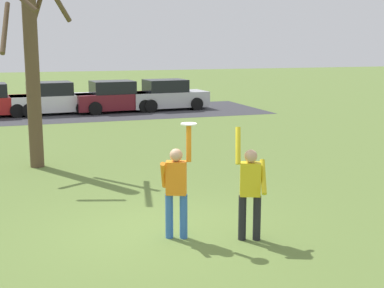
{
  "coord_description": "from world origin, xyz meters",
  "views": [
    {
      "loc": [
        -2.5,
        -9.34,
        3.47
      ],
      "look_at": [
        0.82,
        0.45,
        1.54
      ],
      "focal_mm": 50.42,
      "sensor_mm": 36.0,
      "label": 1
    }
  ],
  "objects_px": {
    "frisbee_disc": "(189,124)",
    "parked_car_white": "(52,99)",
    "person_catcher": "(176,185)",
    "parked_car_maroon": "(115,98)",
    "person_defender": "(250,187)",
    "parked_car_silver": "(167,96)",
    "bare_tree_tall": "(31,60)"
  },
  "relations": [
    {
      "from": "frisbee_disc",
      "to": "parked_car_white",
      "type": "relative_size",
      "value": 0.07
    },
    {
      "from": "person_catcher",
      "to": "parked_car_maroon",
      "type": "relative_size",
      "value": 0.49
    },
    {
      "from": "person_defender",
      "to": "parked_car_silver",
      "type": "relative_size",
      "value": 0.48
    },
    {
      "from": "frisbee_disc",
      "to": "parked_car_white",
      "type": "distance_m",
      "value": 18.86
    },
    {
      "from": "person_catcher",
      "to": "frisbee_disc",
      "type": "height_order",
      "value": "frisbee_disc"
    },
    {
      "from": "person_catcher",
      "to": "bare_tree_tall",
      "type": "xyz_separation_m",
      "value": [
        -2.09,
        6.74,
        2.05
      ]
    },
    {
      "from": "parked_car_maroon",
      "to": "bare_tree_tall",
      "type": "bearing_deg",
      "value": -115.03
    },
    {
      "from": "bare_tree_tall",
      "to": "person_catcher",
      "type": "bearing_deg",
      "value": -72.74
    },
    {
      "from": "person_defender",
      "to": "bare_tree_tall",
      "type": "bearing_deg",
      "value": -42.71
    },
    {
      "from": "person_catcher",
      "to": "parked_car_maroon",
      "type": "height_order",
      "value": "person_catcher"
    },
    {
      "from": "parked_car_silver",
      "to": "bare_tree_tall",
      "type": "xyz_separation_m",
      "value": [
        -7.33,
        -11.89,
        2.3
      ]
    },
    {
      "from": "frisbee_disc",
      "to": "parked_car_silver",
      "type": "relative_size",
      "value": 0.07
    },
    {
      "from": "frisbee_disc",
      "to": "person_catcher",
      "type": "bearing_deg",
      "value": 157.21
    },
    {
      "from": "person_catcher",
      "to": "frisbee_disc",
      "type": "bearing_deg",
      "value": -0.0
    },
    {
      "from": "parked_car_silver",
      "to": "person_catcher",
      "type": "bearing_deg",
      "value": -109.86
    },
    {
      "from": "parked_car_maroon",
      "to": "person_defender",
      "type": "bearing_deg",
      "value": -97.72
    },
    {
      "from": "parked_car_silver",
      "to": "bare_tree_tall",
      "type": "height_order",
      "value": "bare_tree_tall"
    },
    {
      "from": "frisbee_disc",
      "to": "parked_car_white",
      "type": "xyz_separation_m",
      "value": [
        -0.92,
        18.78,
        -1.37
      ]
    },
    {
      "from": "frisbee_disc",
      "to": "parked_car_maroon",
      "type": "xyz_separation_m",
      "value": [
        2.19,
        18.6,
        -1.37
      ]
    },
    {
      "from": "parked_car_white",
      "to": "parked_car_maroon",
      "type": "xyz_separation_m",
      "value": [
        3.11,
        -0.18,
        0.0
      ]
    },
    {
      "from": "frisbee_disc",
      "to": "bare_tree_tall",
      "type": "bearing_deg",
      "value": 108.63
    },
    {
      "from": "parked_car_white",
      "to": "parked_car_maroon",
      "type": "height_order",
      "value": "same"
    },
    {
      "from": "person_defender",
      "to": "frisbee_disc",
      "type": "height_order",
      "value": "frisbee_disc"
    },
    {
      "from": "person_defender",
      "to": "bare_tree_tall",
      "type": "height_order",
      "value": "bare_tree_tall"
    },
    {
      "from": "person_defender",
      "to": "bare_tree_tall",
      "type": "xyz_separation_m",
      "value": [
        -3.3,
        7.25,
        2.05
      ]
    },
    {
      "from": "person_defender",
      "to": "parked_car_silver",
      "type": "distance_m",
      "value": 19.56
    },
    {
      "from": "person_defender",
      "to": "person_catcher",
      "type": "bearing_deg",
      "value": 0.0
    },
    {
      "from": "person_catcher",
      "to": "bare_tree_tall",
      "type": "bearing_deg",
      "value": 130.05
    },
    {
      "from": "parked_car_white",
      "to": "parked_car_silver",
      "type": "bearing_deg",
      "value": -4.77
    },
    {
      "from": "frisbee_disc",
      "to": "parked_car_white",
      "type": "height_order",
      "value": "frisbee_disc"
    },
    {
      "from": "person_catcher",
      "to": "parked_car_silver",
      "type": "bearing_deg",
      "value": 97.09
    },
    {
      "from": "person_catcher",
      "to": "parked_car_silver",
      "type": "distance_m",
      "value": 19.36
    }
  ]
}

